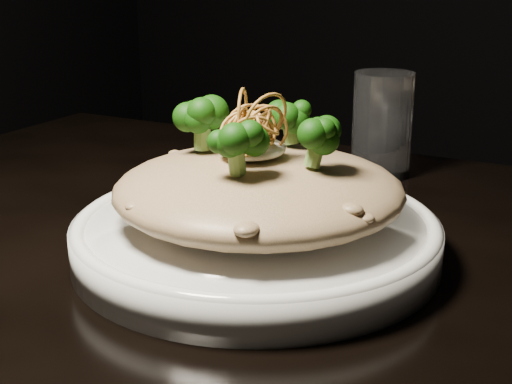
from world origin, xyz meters
TOP-DOWN VIEW (x-y plane):
  - table at (0.00, 0.00)m, footprint 1.10×0.80m
  - plate at (-0.04, 0.03)m, footprint 0.30×0.30m
  - risotto at (-0.04, 0.03)m, footprint 0.23×0.23m
  - broccoli at (-0.04, 0.03)m, footprint 0.15×0.15m
  - cheese at (-0.05, 0.03)m, footprint 0.05×0.05m
  - shallots at (-0.04, 0.02)m, footprint 0.05×0.05m
  - drinking_glass at (-0.02, 0.29)m, footprint 0.07×0.07m

SIDE VIEW (x-z plane):
  - table at x=0.00m, z-range 0.29..1.04m
  - plate at x=-0.04m, z-range 0.75..0.78m
  - risotto at x=-0.04m, z-range 0.78..0.83m
  - drinking_glass at x=-0.02m, z-range 0.75..0.87m
  - cheese at x=-0.05m, z-range 0.83..0.85m
  - broccoli at x=-0.04m, z-range 0.83..0.89m
  - shallots at x=-0.04m, z-range 0.85..0.88m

